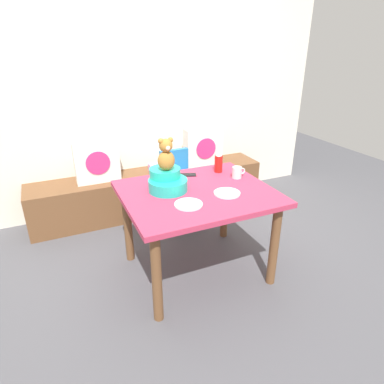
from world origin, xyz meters
The scene contains 15 objects.
ground_plane centered at (0.00, 0.00, 0.00)m, with size 8.00×8.00×0.00m, color #4C4C51.
back_wall centered at (0.00, 1.50, 1.30)m, with size 4.40×0.10×2.60m, color silver.
window_bench centered at (0.00, 1.23, 0.23)m, with size 2.60×0.44×0.46m, color brown.
pillow_floral_left centered at (-0.56, 1.21, 0.68)m, with size 0.44×0.15×0.44m.
pillow_floral_right centered at (0.64, 1.21, 0.68)m, with size 0.44×0.15×0.44m.
book_stack centered at (0.09, 1.23, 0.50)m, with size 0.20×0.14×0.08m, color #C98ABB.
dining_table centered at (0.00, 0.00, 0.63)m, with size 1.13×0.96×0.74m.
highchair centered at (0.17, 0.79, 0.52)m, with size 0.34×0.45×0.79m.
infant_seat_teal centered at (-0.20, 0.12, 0.81)m, with size 0.30×0.33×0.16m.
teddy_bear centered at (-0.20, 0.12, 1.02)m, with size 0.13×0.12×0.25m.
ketchup_bottle centered at (0.34, 0.30, 0.83)m, with size 0.07×0.07×0.18m.
coffee_mug centered at (0.42, 0.11, 0.79)m, with size 0.12×0.08×0.09m.
dinner_plate_near centered at (0.18, -0.14, 0.75)m, with size 0.20×0.20×0.01m, color white.
dinner_plate_far centered at (-0.16, -0.19, 0.75)m, with size 0.20×0.20×0.01m, color white.
cell_phone centered at (0.06, 0.33, 0.74)m, with size 0.07×0.14×0.01m, color black.
Camera 1 is at (-0.99, -2.11, 1.79)m, focal length 31.17 mm.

